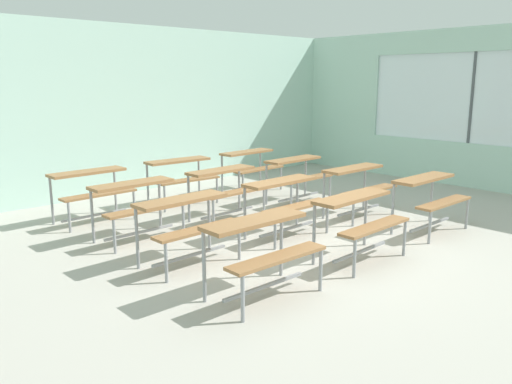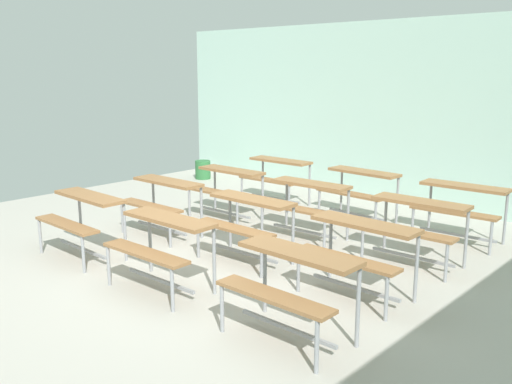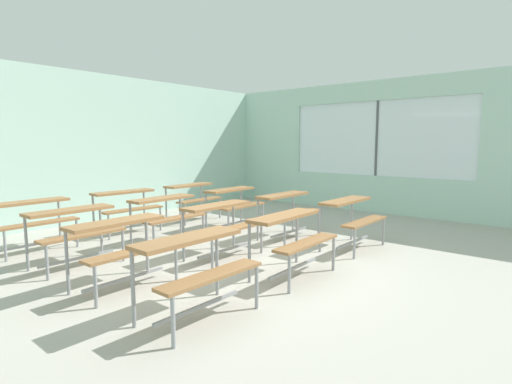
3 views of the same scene
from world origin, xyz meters
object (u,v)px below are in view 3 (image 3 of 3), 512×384
at_px(desk_bench_r1c1, 222,218).
at_px(desk_bench_r3c2, 193,193).
at_px(desk_bench_r0c1, 292,230).
at_px(desk_bench_r1c2, 288,205).
at_px(desk_bench_r2c1, 167,209).
at_px(desk_bench_r2c2, 234,198).
at_px(desk_bench_r3c0, 33,213).
at_px(desk_bench_r0c0, 196,257).
at_px(desk_bench_r1c0, 122,238).
at_px(desk_bench_r2c0, 75,223).
at_px(desk_bench_r0c2, 352,212).
at_px(desk_bench_r3c1, 126,201).

height_order(desk_bench_r1c1, desk_bench_r3c2, same).
relative_size(desk_bench_r0c1, desk_bench_r1c2, 1.01).
xyz_separation_m(desk_bench_r2c1, desk_bench_r2c2, (1.56, 0.01, 0.00)).
distance_m(desk_bench_r1c2, desk_bench_r2c1, 2.00).
height_order(desk_bench_r1c2, desk_bench_r2c1, same).
relative_size(desk_bench_r0c1, desk_bench_r3c0, 1.00).
distance_m(desk_bench_r0c0, desk_bench_r1c2, 3.30).
bearing_deg(desk_bench_r1c2, desk_bench_r0c0, -158.83).
distance_m(desk_bench_r0c1, desk_bench_r3c0, 3.92).
bearing_deg(desk_bench_r2c2, desk_bench_r3c2, 86.92).
bearing_deg(desk_bench_r2c1, desk_bench_r1c2, -40.16).
bearing_deg(desk_bench_r0c0, desk_bench_r1c0, 91.21).
bearing_deg(desk_bench_r2c0, desk_bench_r1c0, -92.88).
bearing_deg(desk_bench_r3c2, desk_bench_r0c1, -116.40).
height_order(desk_bench_r1c0, desk_bench_r3c2, same).
bearing_deg(desk_bench_r3c2, desk_bench_r0c0, -133.39).
height_order(desk_bench_r0c2, desk_bench_r3c2, same).
distance_m(desk_bench_r0c0, desk_bench_r0c2, 3.15).
height_order(desk_bench_r1c1, desk_bench_r3c1, same).
relative_size(desk_bench_r0c1, desk_bench_r2c1, 0.99).
distance_m(desk_bench_r0c1, desk_bench_r1c2, 1.97).
bearing_deg(desk_bench_r0c0, desk_bench_r3c0, 90.98).
bearing_deg(desk_bench_r2c1, desk_bench_r3c1, 85.27).
bearing_deg(desk_bench_r1c0, desk_bench_r1c1, -1.49).
bearing_deg(desk_bench_r2c0, desk_bench_r2c1, -0.68).
height_order(desk_bench_r1c2, desk_bench_r2c0, same).
relative_size(desk_bench_r1c2, desk_bench_r3c1, 0.98).
bearing_deg(desk_bench_r3c0, desk_bench_r2c2, -22.72).
height_order(desk_bench_r1c2, desk_bench_r2c2, same).
relative_size(desk_bench_r1c2, desk_bench_r2c2, 0.98).
xyz_separation_m(desk_bench_r0c2, desk_bench_r2c0, (-3.12, 2.35, 0.00)).
bearing_deg(desk_bench_r1c1, desk_bench_r3c2, 56.52).
xyz_separation_m(desk_bench_r0c2, desk_bench_r1c0, (-3.16, 1.17, 0.00)).
xyz_separation_m(desk_bench_r1c0, desk_bench_r1c1, (1.56, -0.00, 0.00)).
height_order(desk_bench_r0c2, desk_bench_r1c2, same).
bearing_deg(desk_bench_r2c0, desk_bench_r1c1, -38.99).
distance_m(desk_bench_r0c1, desk_bench_r2c2, 2.87).
height_order(desk_bench_r1c1, desk_bench_r2c0, same).
relative_size(desk_bench_r0c2, desk_bench_r3c2, 0.98).
height_order(desk_bench_r1c0, desk_bench_r3c1, same).
height_order(desk_bench_r0c1, desk_bench_r3c2, same).
bearing_deg(desk_bench_r0c2, desk_bench_r0c0, -179.26).
height_order(desk_bench_r1c1, desk_bench_r1c2, same).
distance_m(desk_bench_r0c1, desk_bench_r1c1, 1.21).
bearing_deg(desk_bench_r0c1, desk_bench_r1c0, 139.84).
distance_m(desk_bench_r0c0, desk_bench_r1c1, 1.96).
xyz_separation_m(desk_bench_r1c0, desk_bench_r2c2, (3.08, 1.20, 0.00)).
xyz_separation_m(desk_bench_r1c1, desk_bench_r1c2, (1.54, -0.03, 0.00)).
bearing_deg(desk_bench_r1c2, desk_bench_r1c1, 179.26).
bearing_deg(desk_bench_r3c1, desk_bench_r0c2, -63.03).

